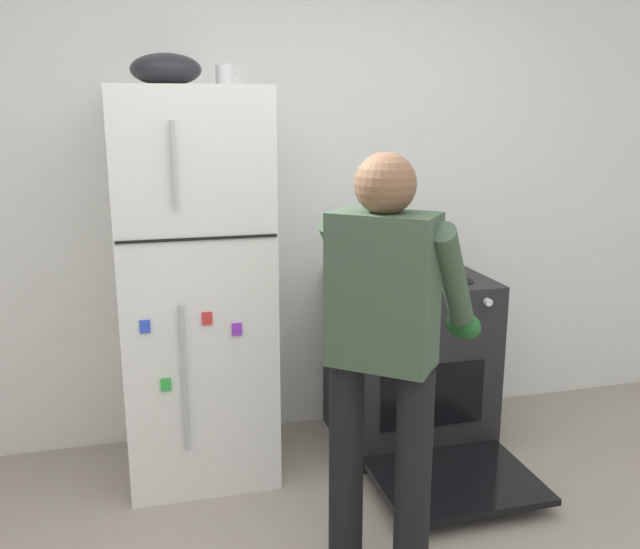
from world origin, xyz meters
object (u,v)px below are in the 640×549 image
object	(u,v)px
person_cook	(385,337)
coffee_mug	(225,76)
red_pot	(385,269)
stove_range	(410,362)
pepper_mill	(449,251)
refrigerator	(194,287)
mixing_bowl	(166,69)

from	to	relation	value
person_cook	coffee_mug	xyz separation A→B (m)	(-0.40, 1.07, 0.93)
red_pot	coffee_mug	bearing A→B (deg)	172.46
stove_range	pepper_mill	size ratio (longest dim) A/B	7.99
refrigerator	person_cook	size ratio (longest dim) A/B	1.14
person_cook	pepper_mill	bearing A→B (deg)	56.31
red_pot	pepper_mill	distance (m)	0.52
stove_range	coffee_mug	size ratio (longest dim) A/B	10.82
refrigerator	person_cook	distance (m)	1.18
pepper_mill	red_pot	bearing A→B (deg)	-151.48
refrigerator	coffee_mug	bearing A→B (deg)	15.40
stove_range	person_cook	world-z (taller)	person_cook
coffee_mug	pepper_mill	bearing A→B (deg)	7.04
person_cook	mixing_bowl	xyz separation A→B (m)	(-0.66, 1.02, 0.95)
coffee_mug	stove_range	bearing A→B (deg)	-4.24
person_cook	red_pot	bearing A→B (deg)	69.97
stove_range	refrigerator	bearing A→B (deg)	179.09
person_cook	pepper_mill	world-z (taller)	person_cook
refrigerator	person_cook	world-z (taller)	refrigerator
pepper_mill	coffee_mug	bearing A→B (deg)	-172.96
coffee_mug	mixing_bowl	distance (m)	0.27
coffee_mug	pepper_mill	size ratio (longest dim) A/B	0.74
stove_range	mixing_bowl	world-z (taller)	mixing_bowl
stove_range	red_pot	xyz separation A→B (m)	(-0.16, -0.03, 0.52)
refrigerator	mixing_bowl	distance (m)	0.99
refrigerator	pepper_mill	xyz separation A→B (m)	(1.40, 0.20, 0.06)
stove_range	pepper_mill	xyz separation A→B (m)	(0.30, 0.22, 0.54)
refrigerator	red_pot	size ratio (longest dim) A/B	5.11
stove_range	red_pot	distance (m)	0.54
refrigerator	red_pot	world-z (taller)	refrigerator
mixing_bowl	person_cook	bearing A→B (deg)	-56.95
refrigerator	stove_range	world-z (taller)	refrigerator
refrigerator	stove_range	distance (m)	1.20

